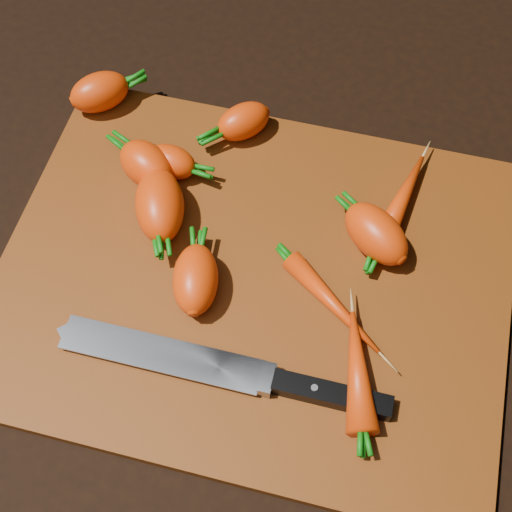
# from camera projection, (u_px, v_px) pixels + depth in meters

# --- Properties ---
(ground) EXTENTS (2.00, 2.00, 0.01)m
(ground) POSITION_uv_depth(u_px,v_px,m) (254.00, 282.00, 0.72)
(ground) COLOR black
(cutting_board) EXTENTS (0.50, 0.40, 0.01)m
(cutting_board) POSITION_uv_depth(u_px,v_px,m) (254.00, 276.00, 0.71)
(cutting_board) COLOR #74350E
(cutting_board) RESTS_ON ground
(carrot_0) EXTENTS (0.08, 0.08, 0.04)m
(carrot_0) POSITION_uv_depth(u_px,v_px,m) (100.00, 92.00, 0.79)
(carrot_0) COLOR #E7400D
(carrot_0) RESTS_ON cutting_board
(carrot_1) EXTENTS (0.08, 0.07, 0.05)m
(carrot_1) POSITION_uv_depth(u_px,v_px,m) (146.00, 165.00, 0.74)
(carrot_1) COLOR #E7400D
(carrot_1) RESTS_ON cutting_board
(carrot_2) EXTENTS (0.08, 0.10, 0.05)m
(carrot_2) POSITION_uv_depth(u_px,v_px,m) (160.00, 205.00, 0.71)
(carrot_2) COLOR #E7400D
(carrot_2) RESTS_ON cutting_board
(carrot_3) EXTENTS (0.06, 0.08, 0.04)m
(carrot_3) POSITION_uv_depth(u_px,v_px,m) (196.00, 279.00, 0.68)
(carrot_3) COLOR #E7400D
(carrot_3) RESTS_ON cutting_board
(carrot_4) EXTENTS (0.07, 0.07, 0.04)m
(carrot_4) POSITION_uv_depth(u_px,v_px,m) (243.00, 121.00, 0.77)
(carrot_4) COLOR #E7400D
(carrot_4) RESTS_ON cutting_board
(carrot_5) EXTENTS (0.06, 0.04, 0.04)m
(carrot_5) POSITION_uv_depth(u_px,v_px,m) (170.00, 162.00, 0.75)
(carrot_5) COLOR #E7400D
(carrot_5) RESTS_ON cutting_board
(carrot_6) EXTENTS (0.09, 0.08, 0.05)m
(carrot_6) POSITION_uv_depth(u_px,v_px,m) (376.00, 234.00, 0.70)
(carrot_6) COLOR #E7400D
(carrot_6) RESTS_ON cutting_board
(carrot_7) EXTENTS (0.06, 0.13, 0.03)m
(carrot_7) POSITION_uv_depth(u_px,v_px,m) (400.00, 203.00, 0.73)
(carrot_7) COLOR #E7400D
(carrot_7) RESTS_ON cutting_board
(carrot_8) EXTENTS (0.11, 0.09, 0.02)m
(carrot_8) POSITION_uv_depth(u_px,v_px,m) (333.00, 304.00, 0.67)
(carrot_8) COLOR #E7400D
(carrot_8) RESTS_ON cutting_board
(carrot_9) EXTENTS (0.06, 0.12, 0.03)m
(carrot_9) POSITION_uv_depth(u_px,v_px,m) (357.00, 370.00, 0.64)
(carrot_9) COLOR #E7400D
(carrot_9) RESTS_ON cutting_board
(knife) EXTENTS (0.31, 0.03, 0.02)m
(knife) POSITION_uv_depth(u_px,v_px,m) (180.00, 359.00, 0.65)
(knife) COLOR gray
(knife) RESTS_ON cutting_board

